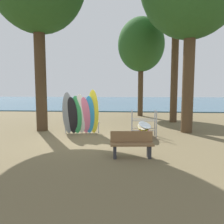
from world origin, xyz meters
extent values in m
plane|color=brown|center=(0.00, 0.00, 0.00)|extent=(80.00, 80.00, 0.00)
cube|color=#38607A|center=(0.00, 29.50, 0.05)|extent=(80.00, 36.00, 0.10)
cylinder|color=#42301E|center=(-2.65, 1.93, 3.19)|extent=(0.58, 0.58, 6.38)
cylinder|color=#4C3823|center=(4.99, 2.05, 3.01)|extent=(0.58, 0.58, 6.02)
cylinder|color=#4C3823|center=(2.95, 8.87, 2.30)|extent=(0.42, 0.42, 4.60)
ellipsoid|color=#285623|center=(2.95, 8.87, 5.78)|extent=(3.74, 3.74, 4.30)
cylinder|color=#4C3823|center=(5.00, 5.54, 3.46)|extent=(0.46, 0.46, 6.92)
ellipsoid|color=gray|center=(-0.97, 1.01, 1.05)|extent=(0.62, 0.74, 2.09)
ellipsoid|color=black|center=(-0.77, 1.05, 0.94)|extent=(0.54, 0.63, 1.87)
ellipsoid|color=#339E56|center=(-0.56, 1.08, 0.96)|extent=(0.56, 0.60, 1.92)
ellipsoid|color=white|center=(-0.36, 1.12, 1.01)|extent=(0.57, 0.70, 2.01)
ellipsoid|color=pink|center=(-0.15, 1.15, 0.93)|extent=(0.52, 0.66, 1.86)
ellipsoid|color=#2D8ED1|center=(0.05, 1.19, 0.96)|extent=(0.60, 0.68, 1.91)
ellipsoid|color=yellow|center=(0.25, 1.22, 1.11)|extent=(0.57, 0.66, 2.21)
cylinder|color=#9EA0A5|center=(-1.19, 1.29, 0.28)|extent=(0.04, 0.04, 0.55)
cylinder|color=#9EA0A5|center=(0.47, 1.45, 0.28)|extent=(0.04, 0.04, 0.55)
cylinder|color=#9EA0A5|center=(-0.36, 1.37, 0.55)|extent=(1.82, 0.22, 0.04)
cylinder|color=#9EA0A5|center=(2.15, 0.49, 0.62)|extent=(0.05, 0.05, 1.25)
cylinder|color=#9EA0A5|center=(3.25, 0.49, 0.62)|extent=(0.05, 0.05, 1.25)
cylinder|color=#9EA0A5|center=(2.15, 1.09, 0.62)|extent=(0.05, 0.05, 1.25)
cylinder|color=#9EA0A5|center=(3.25, 1.09, 0.62)|extent=(0.05, 0.05, 1.25)
cylinder|color=#9EA0A5|center=(2.70, 0.49, 0.35)|extent=(1.10, 0.04, 0.04)
cylinder|color=#9EA0A5|center=(2.70, 0.49, 0.80)|extent=(1.10, 0.04, 0.04)
cylinder|color=#9EA0A5|center=(2.70, 1.09, 0.35)|extent=(1.10, 0.04, 0.04)
cylinder|color=#9EA0A5|center=(2.70, 1.09, 0.80)|extent=(1.10, 0.04, 0.04)
ellipsoid|color=pink|center=(2.71, 0.79, 0.40)|extent=(0.58, 2.12, 0.06)
ellipsoid|color=yellow|center=(2.67, 0.79, 0.46)|extent=(0.51, 2.10, 0.06)
ellipsoid|color=#C6B289|center=(2.67, 0.79, 0.52)|extent=(0.59, 2.12, 0.06)
ellipsoid|color=gray|center=(2.74, 0.79, 0.58)|extent=(0.64, 2.13, 0.06)
cube|color=#2D2D33|center=(1.55, -2.48, 0.21)|extent=(0.13, 0.33, 0.42)
cube|color=#2D2D33|center=(2.66, -2.37, 0.21)|extent=(0.13, 0.33, 0.42)
cube|color=olive|center=(2.11, -2.43, 0.45)|extent=(1.43, 0.53, 0.06)
cube|color=olive|center=(2.09, -2.25, 0.67)|extent=(1.40, 0.19, 0.36)
camera|label=1|loc=(1.99, -9.44, 2.25)|focal=35.25mm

